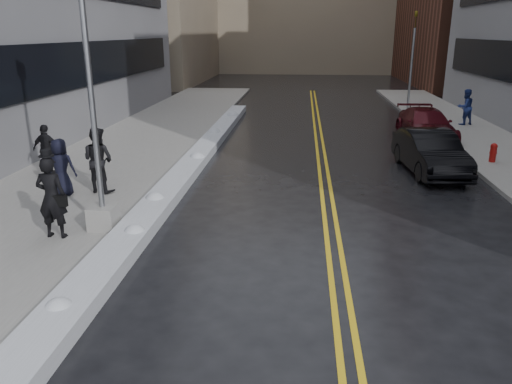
% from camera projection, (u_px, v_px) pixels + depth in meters
% --- Properties ---
extents(ground, '(160.00, 160.00, 0.00)m').
position_uv_depth(ground, '(220.00, 276.00, 10.58)').
color(ground, black).
rests_on(ground, ground).
extents(sidewalk_west, '(5.50, 50.00, 0.15)m').
position_uv_depth(sidewalk_west, '(121.00, 155.00, 20.54)').
color(sidewalk_west, gray).
rests_on(sidewalk_west, ground).
extents(lane_line_left, '(0.12, 50.00, 0.01)m').
position_uv_depth(lane_line_left, '(318.00, 161.00, 19.85)').
color(lane_line_left, gold).
rests_on(lane_line_left, ground).
extents(lane_line_right, '(0.12, 50.00, 0.01)m').
position_uv_depth(lane_line_right, '(326.00, 162.00, 19.83)').
color(lane_line_right, gold).
rests_on(lane_line_right, ground).
extents(snow_ridge, '(0.90, 30.00, 0.34)m').
position_uv_depth(snow_ridge, '(189.00, 168.00, 18.33)').
color(snow_ridge, silver).
rests_on(snow_ridge, ground).
extents(lamppost, '(0.65, 0.65, 7.62)m').
position_uv_depth(lamppost, '(95.00, 136.00, 11.99)').
color(lamppost, gray).
rests_on(lamppost, sidewalk_west).
extents(fire_hydrant, '(0.26, 0.26, 0.73)m').
position_uv_depth(fire_hydrant, '(493.00, 152.00, 19.11)').
color(fire_hydrant, maroon).
rests_on(fire_hydrant, sidewalk_east).
extents(traffic_signal, '(0.16, 0.20, 6.00)m').
position_uv_depth(traffic_signal, '(412.00, 57.00, 31.54)').
color(traffic_signal, gray).
rests_on(traffic_signal, sidewalk_east).
extents(pedestrian_fedora, '(0.75, 0.50, 2.01)m').
position_uv_depth(pedestrian_fedora, '(52.00, 198.00, 11.91)').
color(pedestrian_fedora, black).
rests_on(pedestrian_fedora, sidewalk_west).
extents(pedestrian_b, '(1.17, 1.02, 2.04)m').
position_uv_depth(pedestrian_b, '(98.00, 160.00, 15.36)').
color(pedestrian_b, black).
rests_on(pedestrian_b, sidewalk_west).
extents(pedestrian_c, '(0.88, 0.60, 1.75)m').
position_uv_depth(pedestrian_c, '(61.00, 167.00, 15.09)').
color(pedestrian_c, black).
rests_on(pedestrian_c, sidewalk_west).
extents(pedestrian_d, '(1.06, 0.52, 1.75)m').
position_uv_depth(pedestrian_d, '(47.00, 150.00, 17.31)').
color(pedestrian_d, black).
rests_on(pedestrian_d, sidewalk_west).
extents(pedestrian_east, '(1.12, 1.00, 1.89)m').
position_uv_depth(pedestrian_east, '(465.00, 107.00, 26.60)').
color(pedestrian_east, navy).
rests_on(pedestrian_east, sidewalk_east).
extents(car_black, '(2.04, 4.79, 1.54)m').
position_uv_depth(car_black, '(430.00, 152.00, 18.09)').
color(car_black, black).
rests_on(car_black, ground).
extents(car_maroon, '(2.25, 5.11, 1.46)m').
position_uv_depth(car_maroon, '(426.00, 125.00, 23.53)').
color(car_maroon, '#410A11').
rests_on(car_maroon, ground).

